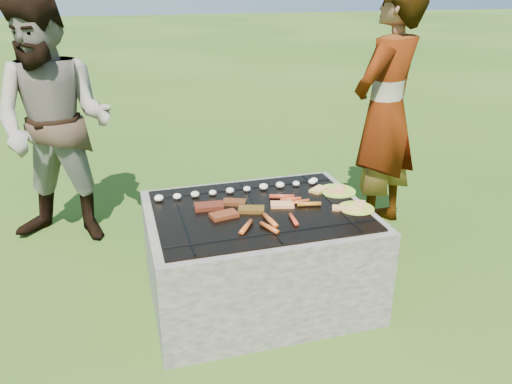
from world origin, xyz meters
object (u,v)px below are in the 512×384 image
fire_pit (258,258)px  bystander (55,125)px  cook (385,112)px  plate_far (337,191)px  plate_near (356,208)px

fire_pit → bystander: bystander is taller
cook → bystander: cook is taller
fire_pit → bystander: size_ratio=0.72×
bystander → fire_pit: bearing=-23.8°
plate_far → cook: 0.94m
plate_near → cook: size_ratio=0.14×
plate_far → plate_near: 0.27m
plate_near → bystander: (-1.74, 1.32, 0.29)m
plate_near → bystander: size_ratio=0.15×
plate_far → fire_pit: bearing=-167.7°
plate_near → fire_pit: bearing=165.4°
cook → bystander: size_ratio=1.04×
plate_far → plate_near: (0.00, -0.27, -0.00)m
plate_far → bystander: bystander is taller
fire_pit → plate_near: 0.67m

